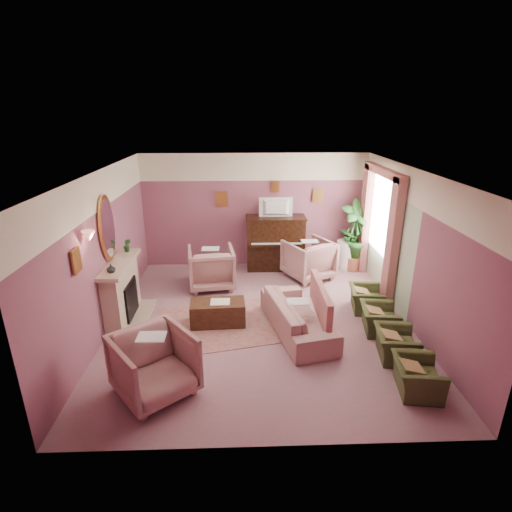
{
  "coord_description": "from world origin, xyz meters",
  "views": [
    {
      "loc": [
        -0.31,
        -6.66,
        3.77
      ],
      "look_at": [
        -0.06,
        0.4,
        1.16
      ],
      "focal_mm": 28.0,
      "sensor_mm": 36.0,
      "label": 1
    }
  ],
  "objects_px": {
    "olive_chair_a": "(417,372)",
    "side_table": "(346,254)",
    "floral_armchair_front": "(154,362)",
    "olive_chair_c": "(379,315)",
    "sofa": "(298,310)",
    "floral_armchair_right": "(309,257)",
    "piano": "(275,243)",
    "olive_chair_b": "(396,340)",
    "television": "(276,206)",
    "floral_armchair_left": "(211,266)",
    "coffee_table": "(218,313)",
    "olive_chair_d": "(366,295)"
  },
  "relations": [
    {
      "from": "olive_chair_a",
      "to": "side_table",
      "type": "height_order",
      "value": "side_table"
    },
    {
      "from": "side_table",
      "to": "floral_armchair_front",
      "type": "bearing_deg",
      "value": -129.75
    },
    {
      "from": "floral_armchair_front",
      "to": "olive_chair_c",
      "type": "xyz_separation_m",
      "value": [
        3.67,
        1.55,
        -0.2
      ]
    },
    {
      "from": "sofa",
      "to": "floral_armchair_right",
      "type": "xyz_separation_m",
      "value": [
        0.58,
        2.42,
        0.09
      ]
    },
    {
      "from": "piano",
      "to": "olive_chair_b",
      "type": "relative_size",
      "value": 1.93
    },
    {
      "from": "television",
      "to": "olive_chair_b",
      "type": "relative_size",
      "value": 1.1
    },
    {
      "from": "olive_chair_c",
      "to": "side_table",
      "type": "relative_size",
      "value": 1.03
    },
    {
      "from": "piano",
      "to": "sofa",
      "type": "bearing_deg",
      "value": -87.13
    },
    {
      "from": "sofa",
      "to": "floral_armchair_left",
      "type": "height_order",
      "value": "floral_armchair_left"
    },
    {
      "from": "television",
      "to": "floral_armchair_front",
      "type": "height_order",
      "value": "television"
    },
    {
      "from": "floral_armchair_front",
      "to": "sofa",
      "type": "bearing_deg",
      "value": 36.03
    },
    {
      "from": "piano",
      "to": "coffee_table",
      "type": "bearing_deg",
      "value": -114.99
    },
    {
      "from": "piano",
      "to": "sofa",
      "type": "height_order",
      "value": "piano"
    },
    {
      "from": "television",
      "to": "floral_armchair_right",
      "type": "relative_size",
      "value": 0.79
    },
    {
      "from": "television",
      "to": "olive_chair_d",
      "type": "xyz_separation_m",
      "value": [
        1.62,
        -2.24,
        -1.29
      ]
    },
    {
      "from": "floral_armchair_left",
      "to": "side_table",
      "type": "distance_m",
      "value": 3.47
    },
    {
      "from": "piano",
      "to": "coffee_table",
      "type": "relative_size",
      "value": 1.4
    },
    {
      "from": "floral_armchair_front",
      "to": "olive_chair_d",
      "type": "height_order",
      "value": "floral_armchair_front"
    },
    {
      "from": "olive_chair_b",
      "to": "side_table",
      "type": "xyz_separation_m",
      "value": [
        0.18,
        3.89,
        0.04
      ]
    },
    {
      "from": "television",
      "to": "floral_armchair_right",
      "type": "distance_m",
      "value": 1.44
    },
    {
      "from": "floral_armchair_left",
      "to": "olive_chair_c",
      "type": "distance_m",
      "value": 3.73
    },
    {
      "from": "piano",
      "to": "olive_chair_d",
      "type": "distance_m",
      "value": 2.82
    },
    {
      "from": "olive_chair_a",
      "to": "olive_chair_b",
      "type": "height_order",
      "value": "same"
    },
    {
      "from": "coffee_table",
      "to": "sofa",
      "type": "bearing_deg",
      "value": -11.85
    },
    {
      "from": "floral_armchair_right",
      "to": "olive_chair_c",
      "type": "distance_m",
      "value": 2.63
    },
    {
      "from": "floral_armchair_front",
      "to": "olive_chair_d",
      "type": "xyz_separation_m",
      "value": [
        3.67,
        2.37,
        -0.2
      ]
    },
    {
      "from": "piano",
      "to": "olive_chair_d",
      "type": "xyz_separation_m",
      "value": [
        1.62,
        -2.29,
        -0.34
      ]
    },
    {
      "from": "piano",
      "to": "sofa",
      "type": "relative_size",
      "value": 0.68
    },
    {
      "from": "coffee_table",
      "to": "olive_chair_b",
      "type": "xyz_separation_m",
      "value": [
        2.9,
        -1.17,
        0.09
      ]
    },
    {
      "from": "coffee_table",
      "to": "floral_armchair_left",
      "type": "height_order",
      "value": "floral_armchair_left"
    },
    {
      "from": "television",
      "to": "olive_chair_c",
      "type": "bearing_deg",
      "value": -62.13
    },
    {
      "from": "olive_chair_d",
      "to": "floral_armchair_right",
      "type": "bearing_deg",
      "value": 118.0
    },
    {
      "from": "television",
      "to": "olive_chair_c",
      "type": "xyz_separation_m",
      "value": [
        1.62,
        -3.06,
        -1.29
      ]
    },
    {
      "from": "sofa",
      "to": "olive_chair_a",
      "type": "height_order",
      "value": "sofa"
    },
    {
      "from": "olive_chair_c",
      "to": "olive_chair_d",
      "type": "bearing_deg",
      "value": 90.0
    },
    {
      "from": "olive_chair_d",
      "to": "side_table",
      "type": "relative_size",
      "value": 1.03
    },
    {
      "from": "olive_chair_b",
      "to": "olive_chair_c",
      "type": "distance_m",
      "value": 0.82
    },
    {
      "from": "olive_chair_a",
      "to": "sofa",
      "type": "bearing_deg",
      "value": 130.89
    },
    {
      "from": "coffee_table",
      "to": "floral_armchair_front",
      "type": "distance_m",
      "value": 2.07
    },
    {
      "from": "olive_chair_b",
      "to": "olive_chair_c",
      "type": "bearing_deg",
      "value": 90.0
    },
    {
      "from": "floral_armchair_front",
      "to": "television",
      "type": "bearing_deg",
      "value": 66.04
    },
    {
      "from": "television",
      "to": "floral_armchair_front",
      "type": "distance_m",
      "value": 5.16
    },
    {
      "from": "sofa",
      "to": "olive_chair_b",
      "type": "distance_m",
      "value": 1.71
    },
    {
      "from": "olive_chair_b",
      "to": "olive_chair_d",
      "type": "bearing_deg",
      "value": 90.0
    },
    {
      "from": "piano",
      "to": "floral_armchair_right",
      "type": "xyz_separation_m",
      "value": [
        0.74,
        -0.63,
        -0.14
      ]
    },
    {
      "from": "television",
      "to": "sofa",
      "type": "bearing_deg",
      "value": -87.08
    },
    {
      "from": "floral_armchair_right",
      "to": "olive_chair_b",
      "type": "bearing_deg",
      "value": -75.05
    },
    {
      "from": "sofa",
      "to": "floral_armchair_left",
      "type": "distance_m",
      "value": 2.58
    },
    {
      "from": "floral_armchair_front",
      "to": "olive_chair_a",
      "type": "xyz_separation_m",
      "value": [
        3.67,
        -0.09,
        -0.2
      ]
    },
    {
      "from": "olive_chair_a",
      "to": "olive_chair_b",
      "type": "distance_m",
      "value": 0.82
    }
  ]
}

